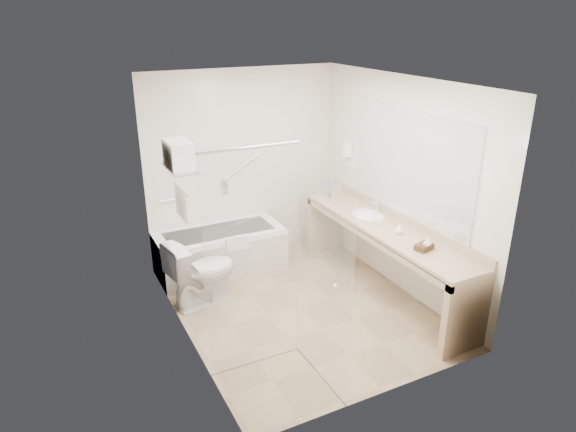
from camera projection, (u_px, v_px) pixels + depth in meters
name	position (u px, v px, depth m)	size (l,w,h in m)	color
floor	(300.00, 306.00, 5.86)	(3.20, 3.20, 0.00)	tan
ceiling	(302.00, 82.00, 4.94)	(2.60, 3.20, 0.10)	silver
wall_back	(243.00, 166.00, 6.72)	(2.60, 0.10, 2.50)	beige
wall_front	(396.00, 265.00, 4.07)	(2.60, 0.10, 2.50)	beige
wall_left	(180.00, 225.00, 4.85)	(0.10, 3.20, 2.50)	beige
wall_right	(400.00, 186.00, 5.94)	(0.10, 3.20, 2.50)	beige
bathtub	(220.00, 251.00, 6.58)	(1.60, 0.73, 0.59)	white
grab_bar_short	(175.00, 199.00, 6.40)	(0.03, 0.03, 0.40)	silver
grab_bar_long	(241.00, 167.00, 6.67)	(0.03, 0.03, 0.60)	silver
shower_enclosure	(287.00, 268.00, 4.43)	(0.96, 0.91, 2.11)	silver
towel_shelf	(179.00, 163.00, 5.01)	(0.24, 0.55, 0.81)	silver
vanity_counter	(385.00, 243.00, 5.93)	(0.55, 2.70, 0.95)	tan
sink	(368.00, 217.00, 6.20)	(0.40, 0.52, 0.14)	white
faucet	(378.00, 206.00, 6.22)	(0.03, 0.03, 0.14)	silver
mirror	(410.00, 164.00, 5.70)	(0.02, 2.00, 1.20)	silver
hairdryer_unit	(347.00, 150.00, 6.72)	(0.08, 0.10, 0.18)	white
toilet	(202.00, 272.00, 5.80)	(0.44, 0.79, 0.78)	white
amenity_basket	(424.00, 247.00, 5.26)	(0.19, 0.13, 0.06)	#432E18
soap_bottle_a	(427.00, 248.00, 5.25)	(0.06, 0.13, 0.06)	white
soap_bottle_b	(399.00, 230.00, 5.64)	(0.08, 0.11, 0.08)	white
water_bottle_left	(323.00, 190.00, 6.78)	(0.06, 0.06, 0.18)	silver
water_bottle_mid	(328.00, 190.00, 6.73)	(0.07, 0.07, 0.22)	silver
water_bottle_right	(329.00, 189.00, 6.82)	(0.06, 0.06, 0.19)	silver
drinking_glass_near	(332.00, 196.00, 6.70)	(0.07, 0.07, 0.09)	silver
drinking_glass_far	(375.00, 218.00, 5.97)	(0.07, 0.07, 0.09)	silver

